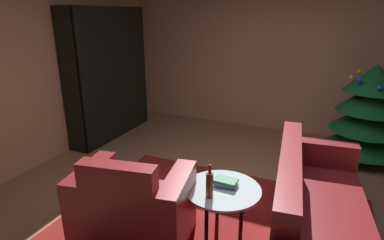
{
  "coord_description": "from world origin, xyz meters",
  "views": [
    {
      "loc": [
        0.77,
        -2.64,
        1.97
      ],
      "look_at": [
        -0.38,
        -0.02,
        0.99
      ],
      "focal_mm": 29.43,
      "sensor_mm": 36.0,
      "label": 1
    }
  ],
  "objects_px": {
    "bottle_on_table": "(210,185)",
    "decorated_tree": "(369,113)",
    "armchair_red": "(133,209)",
    "coffee_table": "(222,193)",
    "bookshelf_unit": "(114,75)",
    "couch_red": "(315,223)",
    "book_stack_on_table": "(226,182)"
  },
  "relations": [
    {
      "from": "armchair_red",
      "to": "coffee_table",
      "type": "height_order",
      "value": "armchair_red"
    },
    {
      "from": "couch_red",
      "to": "book_stack_on_table",
      "type": "xyz_separation_m",
      "value": [
        -0.79,
        0.03,
        0.19
      ]
    },
    {
      "from": "couch_red",
      "to": "coffee_table",
      "type": "height_order",
      "value": "couch_red"
    },
    {
      "from": "bookshelf_unit",
      "to": "decorated_tree",
      "type": "distance_m",
      "value": 3.85
    },
    {
      "from": "decorated_tree",
      "to": "couch_red",
      "type": "bearing_deg",
      "value": -102.47
    },
    {
      "from": "coffee_table",
      "to": "bottle_on_table",
      "type": "xyz_separation_m",
      "value": [
        -0.06,
        -0.18,
        0.17
      ]
    },
    {
      "from": "armchair_red",
      "to": "bottle_on_table",
      "type": "distance_m",
      "value": 0.73
    },
    {
      "from": "bottle_on_table",
      "to": "decorated_tree",
      "type": "distance_m",
      "value": 2.83
    },
    {
      "from": "coffee_table",
      "to": "bottle_on_table",
      "type": "relative_size",
      "value": 2.28
    },
    {
      "from": "bookshelf_unit",
      "to": "couch_red",
      "type": "relative_size",
      "value": 1.02
    },
    {
      "from": "armchair_red",
      "to": "couch_red",
      "type": "height_order",
      "value": "couch_red"
    },
    {
      "from": "coffee_table",
      "to": "decorated_tree",
      "type": "distance_m",
      "value": 2.66
    },
    {
      "from": "armchair_red",
      "to": "coffee_table",
      "type": "distance_m",
      "value": 0.81
    },
    {
      "from": "bookshelf_unit",
      "to": "armchair_red",
      "type": "relative_size",
      "value": 1.89
    },
    {
      "from": "armchair_red",
      "to": "coffee_table",
      "type": "bearing_deg",
      "value": 31.1
    },
    {
      "from": "bookshelf_unit",
      "to": "coffee_table",
      "type": "bearing_deg",
      "value": -35.55
    },
    {
      "from": "bookshelf_unit",
      "to": "book_stack_on_table",
      "type": "bearing_deg",
      "value": -34.45
    },
    {
      "from": "bookshelf_unit",
      "to": "book_stack_on_table",
      "type": "height_order",
      "value": "bookshelf_unit"
    },
    {
      "from": "coffee_table",
      "to": "bookshelf_unit",
      "type": "bearing_deg",
      "value": 144.45
    },
    {
      "from": "coffee_table",
      "to": "book_stack_on_table",
      "type": "bearing_deg",
      "value": 75.63
    },
    {
      "from": "bookshelf_unit",
      "to": "couch_red",
      "type": "distance_m",
      "value": 3.81
    },
    {
      "from": "couch_red",
      "to": "book_stack_on_table",
      "type": "bearing_deg",
      "value": 177.91
    },
    {
      "from": "couch_red",
      "to": "book_stack_on_table",
      "type": "distance_m",
      "value": 0.81
    },
    {
      "from": "book_stack_on_table",
      "to": "decorated_tree",
      "type": "relative_size",
      "value": 0.17
    },
    {
      "from": "decorated_tree",
      "to": "book_stack_on_table",
      "type": "bearing_deg",
      "value": -119.9
    },
    {
      "from": "armchair_red",
      "to": "coffee_table",
      "type": "relative_size",
      "value": 1.56
    },
    {
      "from": "coffee_table",
      "to": "book_stack_on_table",
      "type": "relative_size",
      "value": 3.15
    },
    {
      "from": "bottle_on_table",
      "to": "couch_red",
      "type": "bearing_deg",
      "value": 14.07
    },
    {
      "from": "couch_red",
      "to": "decorated_tree",
      "type": "relative_size",
      "value": 1.5
    },
    {
      "from": "bookshelf_unit",
      "to": "couch_red",
      "type": "height_order",
      "value": "bookshelf_unit"
    },
    {
      "from": "coffee_table",
      "to": "decorated_tree",
      "type": "relative_size",
      "value": 0.52
    },
    {
      "from": "coffee_table",
      "to": "bottle_on_table",
      "type": "distance_m",
      "value": 0.25
    }
  ]
}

